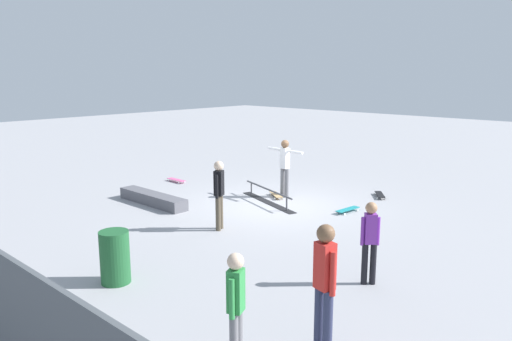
{
  "coord_description": "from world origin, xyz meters",
  "views": [
    {
      "loc": [
        -8.7,
        10.04,
        3.65
      ],
      "look_at": [
        0.32,
        0.29,
        1.0
      ],
      "focal_mm": 34.76,
      "sensor_mm": 36.0,
      "label": 1
    }
  ],
  "objects_px": {
    "skater_main": "(285,164)",
    "bystander_red_shirt": "(324,281)",
    "loose_skateboard_teal": "(348,209)",
    "trash_bin": "(115,257)",
    "skate_ledge": "(153,199)",
    "bystander_green_shirt": "(236,304)",
    "loose_skateboard_black": "(380,195)",
    "bystander_black_shirt": "(219,191)",
    "grind_rail": "(268,196)",
    "loose_skateboard_pink": "(176,180)",
    "skateboard_main": "(276,195)",
    "bystander_purple_shirt": "(370,238)"
  },
  "relations": [
    {
      "from": "bystander_green_shirt",
      "to": "bystander_black_shirt",
      "type": "xyz_separation_m",
      "value": [
        4.23,
        -3.67,
        0.07
      ]
    },
    {
      "from": "skater_main",
      "to": "skateboard_main",
      "type": "height_order",
      "value": "skater_main"
    },
    {
      "from": "bystander_green_shirt",
      "to": "loose_skateboard_black",
      "type": "relative_size",
      "value": 2.01
    },
    {
      "from": "skateboard_main",
      "to": "bystander_purple_shirt",
      "type": "bearing_deg",
      "value": -1.13
    },
    {
      "from": "grind_rail",
      "to": "loose_skateboard_pink",
      "type": "xyz_separation_m",
      "value": [
        4.03,
        0.1,
        -0.1
      ]
    },
    {
      "from": "skate_ledge",
      "to": "bystander_black_shirt",
      "type": "bearing_deg",
      "value": 174.68
    },
    {
      "from": "bystander_green_shirt",
      "to": "loose_skateboard_black",
      "type": "height_order",
      "value": "bystander_green_shirt"
    },
    {
      "from": "loose_skateboard_black",
      "to": "bystander_red_shirt",
      "type": "bearing_deg",
      "value": -13.64
    },
    {
      "from": "loose_skateboard_pink",
      "to": "loose_skateboard_teal",
      "type": "xyz_separation_m",
      "value": [
        -6.24,
        -0.79,
        0.0
      ]
    },
    {
      "from": "skate_ledge",
      "to": "loose_skateboard_teal",
      "type": "bearing_deg",
      "value": -145.85
    },
    {
      "from": "bystander_green_shirt",
      "to": "loose_skateboard_teal",
      "type": "distance_m",
      "value": 7.57
    },
    {
      "from": "skate_ledge",
      "to": "skateboard_main",
      "type": "distance_m",
      "value": 3.59
    },
    {
      "from": "loose_skateboard_pink",
      "to": "loose_skateboard_teal",
      "type": "bearing_deg",
      "value": -171.54
    },
    {
      "from": "trash_bin",
      "to": "bystander_black_shirt",
      "type": "bearing_deg",
      "value": -75.47
    },
    {
      "from": "skater_main",
      "to": "bystander_green_shirt",
      "type": "bearing_deg",
      "value": -49.89
    },
    {
      "from": "skateboard_main",
      "to": "loose_skateboard_teal",
      "type": "bearing_deg",
      "value": 35.09
    },
    {
      "from": "grind_rail",
      "to": "skate_ledge",
      "type": "xyz_separation_m",
      "value": [
        2.25,
        2.34,
        -0.02
      ]
    },
    {
      "from": "grind_rail",
      "to": "skater_main",
      "type": "bearing_deg",
      "value": -66.24
    },
    {
      "from": "bystander_black_shirt",
      "to": "loose_skateboard_teal",
      "type": "relative_size",
      "value": 2.01
    },
    {
      "from": "skater_main",
      "to": "loose_skateboard_pink",
      "type": "height_order",
      "value": "skater_main"
    },
    {
      "from": "loose_skateboard_pink",
      "to": "trash_bin",
      "type": "height_order",
      "value": "trash_bin"
    },
    {
      "from": "grind_rail",
      "to": "bystander_black_shirt",
      "type": "relative_size",
      "value": 1.59
    },
    {
      "from": "bystander_black_shirt",
      "to": "loose_skateboard_pink",
      "type": "distance_m",
      "value": 5.51
    },
    {
      "from": "skater_main",
      "to": "bystander_black_shirt",
      "type": "xyz_separation_m",
      "value": [
        -0.87,
        3.45,
        -0.06
      ]
    },
    {
      "from": "loose_skateboard_teal",
      "to": "trash_bin",
      "type": "bearing_deg",
      "value": 1.02
    },
    {
      "from": "skater_main",
      "to": "bystander_purple_shirt",
      "type": "height_order",
      "value": "skater_main"
    },
    {
      "from": "skate_ledge",
      "to": "skateboard_main",
      "type": "xyz_separation_m",
      "value": [
        -2.02,
        -2.96,
        -0.08
      ]
    },
    {
      "from": "grind_rail",
      "to": "loose_skateboard_black",
      "type": "xyz_separation_m",
      "value": [
        -2.03,
        -2.73,
        -0.1
      ]
    },
    {
      "from": "trash_bin",
      "to": "skateboard_main",
      "type": "bearing_deg",
      "value": -74.0
    },
    {
      "from": "bystander_red_shirt",
      "to": "bystander_black_shirt",
      "type": "relative_size",
      "value": 1.07
    },
    {
      "from": "skate_ledge",
      "to": "trash_bin",
      "type": "relative_size",
      "value": 2.73
    },
    {
      "from": "loose_skateboard_pink",
      "to": "skater_main",
      "type": "bearing_deg",
      "value": -165.51
    },
    {
      "from": "loose_skateboard_teal",
      "to": "trash_bin",
      "type": "height_order",
      "value": "trash_bin"
    },
    {
      "from": "loose_skateboard_black",
      "to": "skateboard_main",
      "type": "bearing_deg",
      "value": -84.68
    },
    {
      "from": "skateboard_main",
      "to": "loose_skateboard_pink",
      "type": "distance_m",
      "value": 3.87
    },
    {
      "from": "skater_main",
      "to": "bystander_red_shirt",
      "type": "distance_m",
      "value": 8.29
    },
    {
      "from": "skater_main",
      "to": "loose_skateboard_pink",
      "type": "distance_m",
      "value": 4.16
    },
    {
      "from": "skater_main",
      "to": "grind_rail",
      "type": "bearing_deg",
      "value": -80.37
    },
    {
      "from": "loose_skateboard_pink",
      "to": "trash_bin",
      "type": "bearing_deg",
      "value": 135.55
    },
    {
      "from": "grind_rail",
      "to": "bystander_black_shirt",
      "type": "xyz_separation_m",
      "value": [
        -0.79,
        2.62,
        0.75
      ]
    },
    {
      "from": "loose_skateboard_teal",
      "to": "skater_main",
      "type": "bearing_deg",
      "value": -87.6
    },
    {
      "from": "skateboard_main",
      "to": "bystander_purple_shirt",
      "type": "height_order",
      "value": "bystander_purple_shirt"
    },
    {
      "from": "skater_main",
      "to": "loose_skateboard_black",
      "type": "xyz_separation_m",
      "value": [
        -2.1,
        -1.9,
        -0.92
      ]
    },
    {
      "from": "loose_skateboard_pink",
      "to": "loose_skateboard_teal",
      "type": "height_order",
      "value": "same"
    },
    {
      "from": "bystander_green_shirt",
      "to": "loose_skateboard_pink",
      "type": "xyz_separation_m",
      "value": [
        9.06,
        -6.19,
        -0.78
      ]
    },
    {
      "from": "bystander_red_shirt",
      "to": "loose_skateboard_pink",
      "type": "xyz_separation_m",
      "value": [
        9.62,
        -5.12,
        -0.91
      ]
    },
    {
      "from": "bystander_green_shirt",
      "to": "bystander_red_shirt",
      "type": "xyz_separation_m",
      "value": [
        -0.56,
        -1.06,
        0.13
      ]
    },
    {
      "from": "bystander_green_shirt",
      "to": "loose_skateboard_black",
      "type": "bearing_deg",
      "value": -5.33
    },
    {
      "from": "skateboard_main",
      "to": "bystander_red_shirt",
      "type": "xyz_separation_m",
      "value": [
        -5.81,
        5.85,
        0.91
      ]
    },
    {
      "from": "loose_skateboard_teal",
      "to": "grind_rail",
      "type": "bearing_deg",
      "value": -66.84
    }
  ]
}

